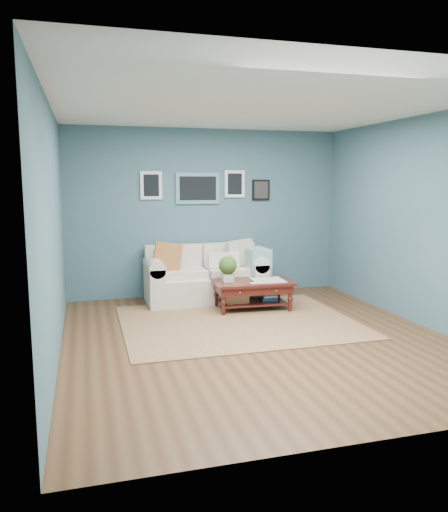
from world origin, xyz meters
name	(u,v)px	position (x,y,z in m)	size (l,w,h in m)	color
room_shell	(256,225)	(0.00, 0.06, 1.36)	(5.00, 5.02, 2.70)	brown
area_rug	(238,322)	(-0.01, 0.72, 0.01)	(3.04, 2.44, 0.01)	brown
loveseat	(210,276)	(-0.07, 2.03, 0.39)	(1.88, 0.86, 0.97)	silver
coffee_table	(248,286)	(0.33, 1.31, 0.35)	(1.17, 0.72, 0.79)	#37120D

